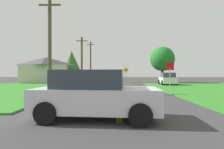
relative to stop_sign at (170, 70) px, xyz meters
name	(u,v)px	position (x,y,z in m)	size (l,w,h in m)	color
ground_plane	(116,87)	(-5.41, 2.16, -1.84)	(120.00, 120.00, 0.00)	#3A3A3A
grass_verge_left	(7,90)	(-15.32, -1.84, -1.80)	(12.00, 20.00, 0.08)	#307E24
lane_stripe_center	(117,95)	(-5.41, -5.84, -1.83)	(0.20, 14.00, 0.01)	yellow
stop_sign	(170,70)	(0.00, 0.00, 0.00)	(0.75, 0.15, 2.60)	#9EA0A8
car_on_crossroad	(168,79)	(1.31, 5.34, -1.03)	(2.20, 3.96, 1.62)	silver
parked_car_near_building	(72,79)	(-11.07, 5.12, -1.03)	(4.11, 2.21, 1.62)	orange
car_behind_on_main_road	(95,94)	(-6.21, -12.25, -1.03)	(4.17, 2.30, 1.62)	silver
utility_pole_near	(50,43)	(-10.87, -3.38, 2.17)	(1.80, 0.29, 7.76)	brown
utility_pole_mid	(82,60)	(-10.62, 10.01, 1.84)	(1.80, 0.32, 7.14)	brown
utility_pole_far	(91,60)	(-10.98, 23.39, 2.67)	(1.79, 0.45, 8.80)	brown
direction_sign	(126,73)	(-3.73, 10.62, -0.27)	(0.91, 0.08, 2.52)	slate
oak_tree_left	(162,59)	(2.58, 12.80, 2.14)	(4.11, 4.11, 6.05)	brown
pine_tree_center	(72,61)	(-13.46, 15.41, 2.06)	(3.25, 3.25, 5.70)	brown
barn	(46,70)	(-16.75, 11.48, 0.25)	(7.80, 6.75, 4.18)	beige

